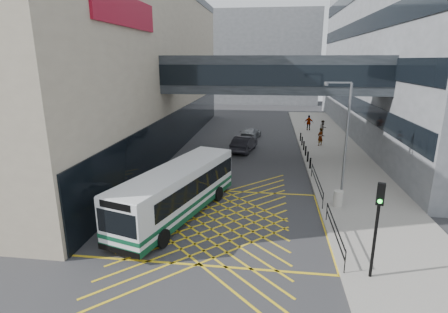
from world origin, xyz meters
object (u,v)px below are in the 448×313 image
at_px(litter_bin, 338,199).
at_px(pedestrian_b, 323,128).
at_px(pedestrian_a, 320,137).
at_px(bus, 179,190).
at_px(traffic_light, 378,217).
at_px(car_white, 165,195).
at_px(car_dark, 244,143).
at_px(street_lamp, 344,135).
at_px(pedestrian_c, 309,123).
at_px(car_silver, 251,133).

xyz_separation_m(litter_bin, pedestrian_b, (1.84, 20.33, 0.42)).
distance_m(litter_bin, pedestrian_a, 15.72).
bearing_deg(bus, traffic_light, -12.48).
xyz_separation_m(car_white, car_dark, (3.79, 13.92, 0.10)).
distance_m(street_lamp, pedestrian_c, 22.65).
relative_size(bus, pedestrian_b, 5.76).
height_order(street_lamp, pedestrian_a, street_lamp).
bearing_deg(pedestrian_a, pedestrian_c, -125.74).
bearing_deg(pedestrian_c, bus, 80.67).
distance_m(pedestrian_a, pedestrian_c, 8.02).
xyz_separation_m(bus, pedestrian_b, (11.08, 22.45, -0.47)).
relative_size(car_white, pedestrian_b, 2.31).
height_order(pedestrian_b, pedestrian_c, pedestrian_c).
relative_size(car_silver, pedestrian_b, 2.30).
bearing_deg(car_dark, car_white, 85.49).
height_order(car_white, car_dark, car_dark).
height_order(car_dark, pedestrian_b, pedestrian_b).
relative_size(pedestrian_b, pedestrian_c, 0.98).
xyz_separation_m(car_white, pedestrian_a, (11.39, 16.61, 0.39)).
bearing_deg(bus, pedestrian_a, 76.65).
relative_size(traffic_light, pedestrian_a, 2.29).
xyz_separation_m(bus, litter_bin, (9.25, 2.11, -0.89)).
bearing_deg(car_silver, bus, 92.16).
bearing_deg(street_lamp, traffic_light, -92.37).
bearing_deg(pedestrian_a, pedestrian_b, -139.06).
distance_m(car_white, pedestrian_b, 24.55).
bearing_deg(car_white, traffic_light, 137.57).
relative_size(car_dark, litter_bin, 5.04).
bearing_deg(car_silver, pedestrian_b, -159.22).
relative_size(bus, pedestrian_c, 5.62).
bearing_deg(traffic_light, car_white, 164.70).
relative_size(car_dark, pedestrian_c, 2.63).
xyz_separation_m(car_silver, traffic_light, (6.34, -26.03, 2.18)).
bearing_deg(pedestrian_c, traffic_light, 100.46).
bearing_deg(car_dark, car_silver, -82.41).
xyz_separation_m(car_dark, pedestrian_b, (8.49, 7.34, 0.30)).
distance_m(bus, litter_bin, 9.53).
bearing_deg(pedestrian_a, car_silver, -61.35).
bearing_deg(bus, street_lamp, 36.09).
distance_m(car_dark, pedestrian_c, 12.93).
bearing_deg(traffic_light, street_lamp, 104.20).
xyz_separation_m(car_white, traffic_light, (10.45, -6.31, 2.16)).
height_order(bus, car_dark, bus).
distance_m(street_lamp, litter_bin, 3.88).
height_order(car_silver, pedestrian_c, pedestrian_c).
height_order(street_lamp, pedestrian_b, street_lamp).
bearing_deg(street_lamp, pedestrian_c, 88.35).
distance_m(car_white, car_silver, 20.14).
bearing_deg(litter_bin, traffic_light, -89.90).
height_order(car_silver, litter_bin, car_silver).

